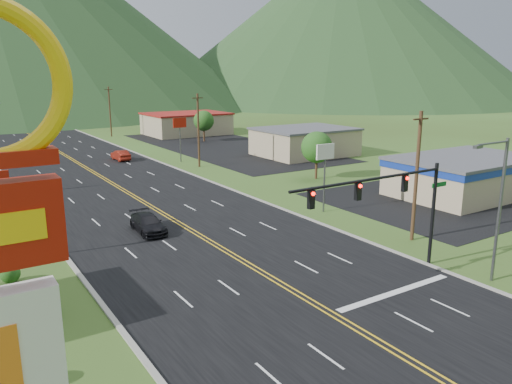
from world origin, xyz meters
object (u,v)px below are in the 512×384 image
traffic_signal (393,196)px  car_red_far (121,155)px  streetlight_east (498,201)px  car_dark_mid (148,224)px

traffic_signal → car_red_far: (-0.54, 51.86, -4.58)m
streetlight_east → car_dark_mid: streetlight_east is taller
car_red_far → streetlight_east: bearing=93.9°
traffic_signal → car_dark_mid: size_ratio=2.67×
car_dark_mid → car_red_far: size_ratio=1.07×
car_dark_mid → car_red_far: 36.02m
streetlight_east → car_dark_mid: 25.79m
traffic_signal → car_dark_mid: traffic_signal is taller
traffic_signal → car_red_far: traffic_signal is taller
car_dark_mid → car_red_far: bearing=77.9°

